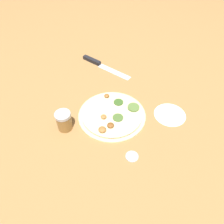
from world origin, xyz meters
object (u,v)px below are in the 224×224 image
spice_jar (64,121)px  loose_cap (132,156)px  pizza (112,114)px  knife (98,63)px

spice_jar → loose_cap: size_ratio=1.77×
spice_jar → pizza: bearing=-149.0°
spice_jar → loose_cap: bearing=164.3°
pizza → spice_jar: size_ratio=3.43×
pizza → knife: bearing=-66.2°
pizza → loose_cap: size_ratio=6.08×
pizza → loose_cap: bearing=121.4°
pizza → knife: (0.14, -0.32, -0.00)m
knife → spice_jar: bearing=-66.9°
pizza → spice_jar: 0.19m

